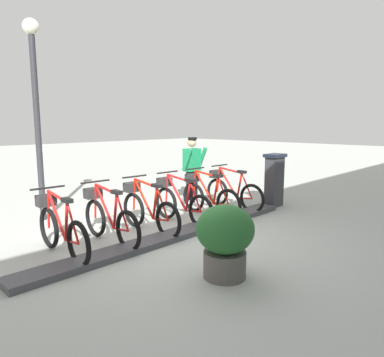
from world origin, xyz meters
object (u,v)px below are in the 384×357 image
bike_docked_2 (180,202)px  lamp_post (35,92)px  worker_near_rack (192,167)px  bike_docked_4 (108,218)px  bike_docked_5 (60,228)px  planter_bush (225,237)px  payment_kiosk (274,179)px  bike_docked_3 (147,209)px  bike_docked_1 (208,196)px  bike_docked_0 (231,191)px

bike_docked_2 → lamp_post: bearing=39.7°
worker_near_rack → lamp_post: size_ratio=0.41×
bike_docked_2 → bike_docked_4: size_ratio=1.00×
bike_docked_5 → worker_near_rack: worker_near_rack is taller
lamp_post → planter_bush: 4.98m
payment_kiosk → bike_docked_4: payment_kiosk is taller
payment_kiosk → planter_bush: bearing=113.2°
lamp_post → planter_bush: (-4.50, -0.49, -2.08)m
lamp_post → bike_docked_3: bearing=-155.6°
payment_kiosk → bike_docked_3: 3.50m
bike_docked_1 → lamp_post: lamp_post is taller
bike_docked_3 → bike_docked_4: (0.00, 0.84, 0.00)m
bike_docked_2 → lamp_post: (2.23, 1.85, 2.20)m
bike_docked_0 → lamp_post: lamp_post is taller
bike_docked_1 → lamp_post: 4.12m
payment_kiosk → bike_docked_2: payment_kiosk is taller
payment_kiosk → bike_docked_3: size_ratio=0.74×
payment_kiosk → bike_docked_4: (0.57, 4.29, -0.24)m
planter_bush → bike_docked_1: bearing=-44.1°
bike_docked_1 → worker_near_rack: bearing=-29.8°
bike_docked_1 → bike_docked_3: 1.68m
bike_docked_0 → worker_near_rack: worker_near_rack is taller
bike_docked_1 → worker_near_rack: 1.35m
payment_kiosk → lamp_post: bearing=57.9°
bike_docked_0 → bike_docked_5: bearing=90.0°
bike_docked_0 → payment_kiosk: bearing=-121.5°
bike_docked_1 → bike_docked_3: same height
payment_kiosk → worker_near_rack: worker_near_rack is taller
bike_docked_0 → planter_bush: size_ratio=1.77×
bike_docked_3 → bike_docked_4: 0.84m
payment_kiosk → worker_near_rack: (1.67, 1.15, 0.24)m
lamp_post → planter_bush: bearing=-173.8°
bike_docked_1 → bike_docked_2: size_ratio=1.00×
bike_docked_5 → planter_bush: bike_docked_5 is taller
bike_docked_1 → lamp_post: size_ratio=0.43×
bike_docked_2 → lamp_post: lamp_post is taller
planter_bush → bike_docked_5: bearing=26.8°
bike_docked_4 → lamp_post: bearing=4.5°
bike_docked_0 → lamp_post: (2.23, 3.53, 2.20)m
bike_docked_1 → planter_bush: bike_docked_1 is taller
bike_docked_2 → bike_docked_5: (0.00, 2.51, 0.00)m
bike_docked_0 → bike_docked_3: (0.00, 2.51, 0.00)m
bike_docked_0 → bike_docked_5: size_ratio=1.00×
worker_near_rack → bike_docked_5: bearing=105.4°
payment_kiosk → bike_docked_3: payment_kiosk is taller
bike_docked_0 → bike_docked_2: size_ratio=1.00×
bike_docked_3 → worker_near_rack: size_ratio=1.04×
bike_docked_3 → bike_docked_5: (0.00, 1.68, 0.00)m
bike_docked_1 → payment_kiosk: bearing=-107.9°
bike_docked_0 → bike_docked_3: same height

